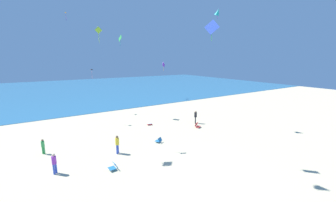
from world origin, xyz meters
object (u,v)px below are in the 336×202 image
(kite_purple, at_px, (164,65))
(kite_black, at_px, (92,70))
(person_3, at_px, (196,116))
(kite_teal, at_px, (218,12))
(beach_chair_mid_beach, at_px, (114,167))
(cooler_box, at_px, (150,124))
(beach_chair_far_right, at_px, (197,125))
(kite_green, at_px, (120,38))
(beach_chair_far_left, at_px, (159,140))
(person_1, at_px, (54,162))
(kite_blue, at_px, (212,27))
(kite_lime, at_px, (98,31))
(kite_orange, at_px, (66,13))
(person_0, at_px, (117,143))
(person_2, at_px, (43,145))

(kite_purple, xyz_separation_m, kite_black, (-16.85, -10.16, -0.18))
(person_3, relative_size, kite_teal, 1.50)
(beach_chair_mid_beach, relative_size, cooler_box, 1.11)
(beach_chair_far_right, distance_m, kite_green, 15.99)
(beach_chair_far_left, bearing_deg, kite_green, -33.05)
(beach_chair_far_left, bearing_deg, kite_teal, -112.97)
(kite_green, relative_size, kite_teal, 1.44)
(person_1, relative_size, person_3, 0.93)
(kite_blue, bearing_deg, beach_chair_far_left, 107.99)
(kite_blue, relative_size, kite_black, 1.32)
(person_1, relative_size, kite_green, 0.97)
(beach_chair_far_left, height_order, cooler_box, beach_chair_far_left)
(kite_lime, xyz_separation_m, kite_teal, (13.15, -1.49, 2.79))
(beach_chair_mid_beach, bearing_deg, kite_blue, 155.37)
(kite_orange, height_order, kite_purple, kite_orange)
(beach_chair_far_right, bearing_deg, kite_orange, -168.22)
(person_1, bearing_deg, person_0, -117.15)
(kite_black, bearing_deg, beach_chair_far_right, -41.39)
(kite_blue, bearing_deg, person_0, 140.28)
(person_2, relative_size, kite_teal, 1.22)
(beach_chair_far_left, xyz_separation_m, kite_black, (-3.80, 10.47, 6.74))
(person_1, distance_m, kite_orange, 25.30)
(beach_chair_far_right, distance_m, kite_black, 15.10)
(person_1, height_order, kite_orange, kite_orange)
(kite_black, bearing_deg, person_2, -130.47)
(person_3, relative_size, kite_black, 1.43)
(person_2, xyz_separation_m, kite_orange, (4.89, 16.17, 14.46))
(beach_chair_far_right, distance_m, kite_lime, 15.26)
(beach_chair_far_right, height_order, kite_orange, kite_orange)
(kite_green, distance_m, kite_purple, 15.79)
(person_2, distance_m, person_3, 17.21)
(beach_chair_far_right, relative_size, kite_black, 0.65)
(kite_teal, bearing_deg, beach_chair_far_right, 167.39)
(beach_chair_mid_beach, xyz_separation_m, person_3, (12.80, 5.70, 0.73))
(beach_chair_mid_beach, relative_size, person_0, 0.41)
(beach_chair_far_right, bearing_deg, kite_purple, 139.96)
(beach_chair_far_right, relative_size, person_1, 0.49)
(kite_orange, bearing_deg, kite_teal, -53.64)
(kite_teal, relative_size, kite_blue, 0.72)
(person_0, distance_m, kite_black, 12.25)
(beach_chair_mid_beach, bearing_deg, kite_orange, -96.87)
(person_1, xyz_separation_m, kite_black, (5.54, 11.43, 6.07))
(cooler_box, xyz_separation_m, person_0, (-6.17, -5.75, 0.86))
(cooler_box, relative_size, kite_orange, 0.49)
(beach_chair_far_left, relative_size, kite_orange, 0.63)
(beach_chair_far_right, bearing_deg, beach_chair_far_left, -97.17)
(person_2, height_order, kite_lime, kite_lime)
(cooler_box, distance_m, person_3, 6.09)
(cooler_box, relative_size, kite_purple, 0.34)
(beach_chair_mid_beach, bearing_deg, person_2, -59.20)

